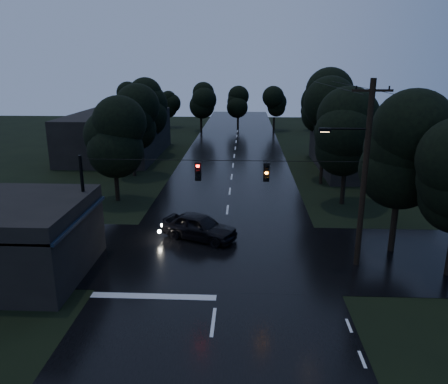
{
  "coord_description": "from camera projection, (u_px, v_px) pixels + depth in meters",
  "views": [
    {
      "loc": [
        1.25,
        -11.33,
        10.68
      ],
      "look_at": [
        -0.0,
        14.64,
        3.0
      ],
      "focal_mm": 35.0,
      "sensor_mm": 36.0,
      "label": 1
    }
  ],
  "objects": [
    {
      "name": "tree_right_a",
      "position": [
        347.0,
        133.0,
        33.0
      ],
      "size": [
        4.2,
        4.2,
        8.85
      ],
      "color": "black",
      "rests_on": "ground"
    },
    {
      "name": "building_far_right",
      "position": [
        368.0,
        149.0,
        45.23
      ],
      "size": [
        10.0,
        14.0,
        4.4
      ],
      "primitive_type": "cube",
      "color": "black",
      "rests_on": "ground"
    },
    {
      "name": "tree_corner_near",
      "position": [
        402.0,
        151.0,
        24.23
      ],
      "size": [
        4.48,
        4.48,
        9.44
      ],
      "color": "black",
      "rests_on": "ground"
    },
    {
      "name": "cross_street",
      "position": [
        222.0,
        254.0,
        25.43
      ],
      "size": [
        60.0,
        9.0,
        0.02
      ],
      "primitive_type": "cube",
      "color": "black",
      "rests_on": "ground"
    },
    {
      "name": "main_road",
      "position": [
        232.0,
        177.0,
        42.67
      ],
      "size": [
        12.0,
        120.0,
        0.02
      ],
      "primitive_type": "cube",
      "color": "black",
      "rests_on": "ground"
    },
    {
      "name": "tree_right_b",
      "position": [
        335.0,
        116.0,
        40.53
      ],
      "size": [
        4.48,
        4.48,
        9.44
      ],
      "color": "black",
      "rests_on": "ground"
    },
    {
      "name": "tree_left_a",
      "position": [
        113.0,
        136.0,
        33.94
      ],
      "size": [
        3.92,
        3.92,
        8.26
      ],
      "color": "black",
      "rests_on": "ground"
    },
    {
      "name": "tree_left_b",
      "position": [
        131.0,
        119.0,
        41.53
      ],
      "size": [
        4.2,
        4.2,
        8.85
      ],
      "color": "black",
      "rests_on": "ground"
    },
    {
      "name": "building_far_left",
      "position": [
        118.0,
        135.0,
        52.19
      ],
      "size": [
        10.0,
        16.0,
        5.0
      ],
      "primitive_type": "cube",
      "color": "black",
      "rests_on": "ground"
    },
    {
      "name": "tree_right_c",
      "position": [
        324.0,
        103.0,
        49.98
      ],
      "size": [
        4.76,
        4.76,
        10.03
      ],
      "color": "black",
      "rests_on": "ground"
    },
    {
      "name": "tree_left_c",
      "position": [
        148.0,
        105.0,
        51.03
      ],
      "size": [
        4.48,
        4.48,
        9.44
      ],
      "color": "black",
      "rests_on": "ground"
    },
    {
      "name": "utility_pole_far",
      "position": [
        323.0,
        142.0,
        39.27
      ],
      "size": [
        2.0,
        0.3,
        7.5
      ],
      "color": "black",
      "rests_on": "ground"
    },
    {
      "name": "car",
      "position": [
        199.0,
        226.0,
        27.44
      ],
      "size": [
        5.21,
        3.75,
        1.65
      ],
      "primitive_type": "imported",
      "rotation": [
        0.0,
        0.0,
        1.15
      ],
      "color": "black",
      "rests_on": "ground"
    },
    {
      "name": "utility_pole_main",
      "position": [
        363.0,
        172.0,
        22.64
      ],
      "size": [
        3.5,
        0.3,
        10.0
      ],
      "color": "black",
      "rests_on": "ground"
    },
    {
      "name": "anchor_pole_left",
      "position": [
        85.0,
        209.0,
        23.97
      ],
      "size": [
        0.18,
        0.18,
        6.0
      ],
      "primitive_type": "cylinder",
      "color": "black",
      "rests_on": "ground"
    },
    {
      "name": "span_signals",
      "position": [
        231.0,
        171.0,
        22.95
      ],
      "size": [
        15.0,
        0.37,
        1.12
      ],
      "color": "black",
      "rests_on": "ground"
    }
  ]
}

